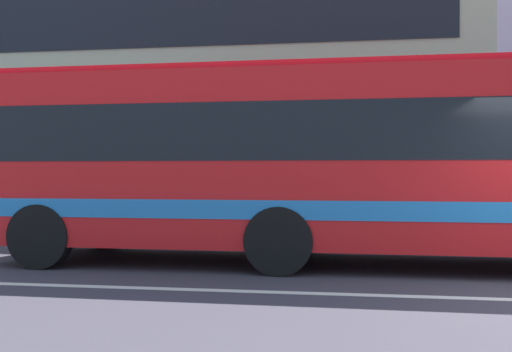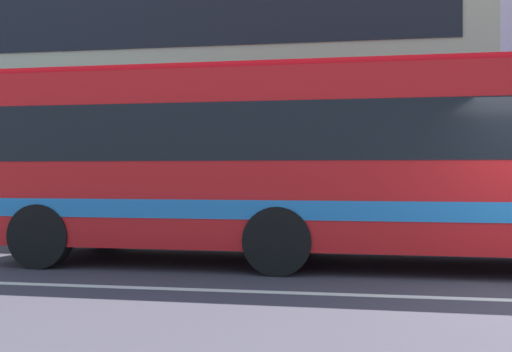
# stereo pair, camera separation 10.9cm
# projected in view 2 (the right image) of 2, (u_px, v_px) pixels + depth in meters

# --- Properties ---
(apartment_block_left) EXTENTS (23.78, 11.72, 10.59)m
(apartment_block_left) POSITION_uv_depth(u_px,v_px,m) (145.00, 76.00, 22.90)
(apartment_block_left) COLOR #B6B996
(apartment_block_left) RESTS_ON ground_plane
(transit_bus) EXTENTS (10.80, 2.74, 3.14)m
(transit_bus) POSITION_uv_depth(u_px,v_px,m) (327.00, 157.00, 9.43)
(transit_bus) COLOR red
(transit_bus) RESTS_ON ground_plane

